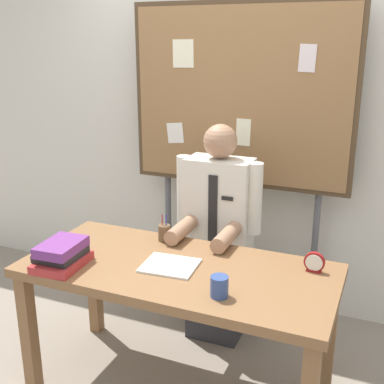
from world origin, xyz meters
TOP-DOWN VIEW (x-y plane):
  - back_wall at (0.00, 1.18)m, footprint 6.40×0.08m
  - desk at (0.00, 0.00)m, footprint 1.62×0.75m
  - person at (0.00, 0.61)m, footprint 0.55×0.56m
  - bulletin_board at (-0.00, 0.98)m, footprint 1.49×0.09m
  - book_stack at (-0.56, -0.23)m, footprint 0.24×0.30m
  - open_notebook at (-0.04, -0.02)m, footprint 0.29×0.26m
  - desk_clock at (0.66, 0.22)m, footprint 0.10×0.04m
  - coffee_mug at (0.30, -0.21)m, footprint 0.08×0.08m
  - pen_holder at (-0.22, 0.28)m, footprint 0.07×0.07m

SIDE VIEW (x-z plane):
  - person at x=0.00m, z-range -0.05..1.35m
  - desk at x=0.00m, z-range 0.28..1.04m
  - open_notebook at x=-0.04m, z-range 0.76..0.77m
  - desk_clock at x=0.66m, z-range 0.75..0.86m
  - pen_holder at x=-0.22m, z-range 0.72..0.88m
  - coffee_mug at x=0.30m, z-range 0.76..0.86m
  - book_stack at x=-0.56m, z-range 0.75..0.88m
  - back_wall at x=0.00m, z-range 0.00..2.70m
  - bulletin_board at x=0.00m, z-range 0.44..2.56m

